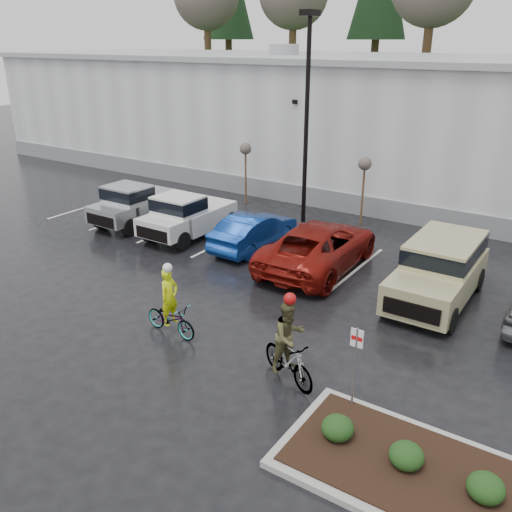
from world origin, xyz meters
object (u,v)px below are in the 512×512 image
Objects in this scene: car_blue at (254,231)px; cyclist_olive at (289,350)px; sapling_mid at (365,168)px; car_red at (319,246)px; suv_tan at (438,273)px; sapling_west at (246,152)px; pickup_silver at (142,202)px; pickup_white at (193,213)px; lamppost at (307,98)px; cyclist_hivis at (170,312)px; fire_lane_sign at (355,359)px.

cyclist_olive is (5.97, -7.41, 0.16)m from car_blue.
sapling_mid is 13.18m from cyclist_olive.
suv_tan is (4.57, -0.48, 0.17)m from car_red.
sapling_west is 0.52× the size of car_red.
sapling_mid reaches higher than pickup_silver.
car_blue is at bearing -115.95° from sapling_mid.
cyclist_olive is (9.17, -7.32, -0.09)m from pickup_white.
sapling_mid is 10.39m from pickup_silver.
cyclist_olive is at bearing 109.18° from car_red.
pickup_white is at bearing -81.54° from sapling_west.
pickup_silver is (-8.81, -5.21, -1.75)m from sapling_mid.
sapling_west is (-4.00, 1.00, -2.96)m from lamppost.
car_blue is at bearing 1.62° from pickup_white.
sapling_west is 0.63× the size of suv_tan.
car_red is at bearing 174.79° from car_blue.
sapling_west reaches higher than suv_tan.
sapling_west is at bearing 28.49° from cyclist_hivis.
suv_tan is at bearing 175.12° from car_blue.
pickup_white is (-5.72, -5.27, -1.75)m from sapling_mid.
pickup_white is 1.02× the size of suv_tan.
sapling_mid reaches higher than cyclist_olive.
cyclist_hivis is (1.90, -7.25, -0.04)m from car_blue.
fire_lane_sign is (7.80, -11.80, -4.28)m from lamppost.
pickup_silver is 2.31× the size of cyclist_hivis.
cyclist_olive reaches higher than pickup_silver.
fire_lane_sign is at bearing -90.43° from cyclist_hivis.
car_red is 1.21× the size of suv_tan.
suv_tan is at bearing -39.25° from cyclist_hivis.
lamppost is at bearing 12.52° from cyclist_hivis.
fire_lane_sign is 16.03m from pickup_silver.
pickup_white is 11.73m from cyclist_olive.
car_blue is (-0.02, -4.18, -4.95)m from lamppost.
pickup_white is 2.10× the size of cyclist_olive.
cyclist_hivis is at bearing 77.02° from car_red.
sapling_mid is 0.63× the size of suv_tan.
pickup_silver is (-2.31, -5.21, -1.75)m from sapling_west.
cyclist_olive reaches higher than fire_lane_sign.
lamppost is at bearing 52.98° from pickup_white.
cyclist_olive reaches higher than cyclist_hivis.
car_red is at bearing 122.61° from fire_lane_sign.
lamppost reaches higher than fire_lane_sign.
lamppost is at bearing -14.04° from sapling_west.
lamppost is 3.73× the size of cyclist_olive.
pickup_silver is 9.48m from car_red.
lamppost is 4.00m from sapling_mid.
suv_tan is at bearing -3.99° from pickup_white.
lamppost is 1.49× the size of car_red.
pickup_silver is at bearing -113.90° from sapling_west.
sapling_mid is at bearing 38.60° from cyclist_olive.
suv_tan reaches higher than car_red.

